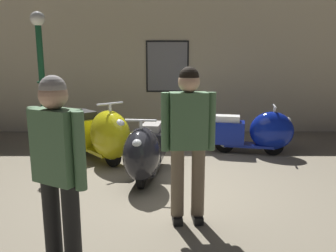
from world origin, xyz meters
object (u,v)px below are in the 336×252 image
at_px(scooter_1, 146,151).
at_px(visitor_1, 59,165).
at_px(scooter_2, 259,132).
at_px(lamppost, 44,84).
at_px(scooter_0, 102,134).
at_px(visitor_0, 189,135).

xyz_separation_m(scooter_1, visitor_1, (-0.56, -2.33, 0.54)).
relative_size(scooter_2, visitor_1, 0.95).
bearing_deg(scooter_1, scooter_2, 131.57).
height_order(scooter_2, lamppost, lamppost).
xyz_separation_m(scooter_0, visitor_0, (1.42, -2.31, 0.52)).
distance_m(scooter_0, visitor_1, 3.33).
bearing_deg(scooter_1, visitor_1, -6.40).
distance_m(lamppost, visitor_1, 3.96).
height_order(scooter_2, visitor_0, visitor_0).
relative_size(scooter_0, lamppost, 0.64).
bearing_deg(visitor_0, lamppost, 39.07).
xyz_separation_m(scooter_2, visitor_0, (-1.52, -2.79, 0.58)).
xyz_separation_m(scooter_2, lamppost, (-4.09, -0.09, 0.94)).
bearing_deg(visitor_1, scooter_2, -6.29).
distance_m(scooter_1, scooter_2, 2.54).
bearing_deg(scooter_1, scooter_0, -131.03).
xyz_separation_m(scooter_1, visitor_0, (0.57, -1.35, 0.57)).
distance_m(scooter_2, visitor_0, 3.23).
xyz_separation_m(scooter_0, lamppost, (-1.14, 0.39, 0.88)).
bearing_deg(scooter_2, visitor_1, -113.65).
bearing_deg(visitor_1, lamppost, 50.26).
distance_m(scooter_0, lamppost, 1.49).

